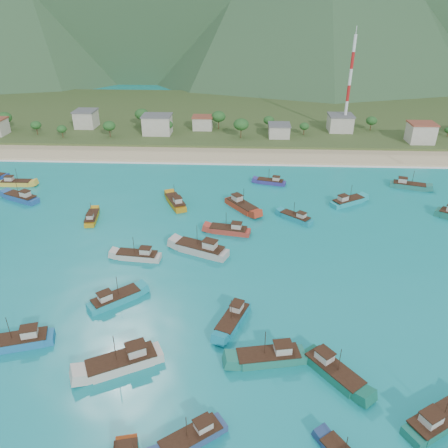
{
  "coord_description": "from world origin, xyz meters",
  "views": [
    {
      "loc": [
        12.08,
        -77.19,
        53.11
      ],
      "look_at": [
        7.51,
        18.0,
        3.0
      ],
      "focal_mm": 35.0,
      "sensor_mm": 36.0,
      "label": 1
    }
  ],
  "objects_px": {
    "boat_12": "(92,218)",
    "boat_30": "(270,357)",
    "boat_17": "(333,371)",
    "boat_21": "(123,362)",
    "boat_6": "(18,342)",
    "boat_25": "(192,438)",
    "boat_29": "(408,186)",
    "boat_15": "(241,206)",
    "boat_19": "(138,256)",
    "boat_2": "(233,319)",
    "boat_8": "(229,230)",
    "boat_11": "(21,198)",
    "radio_tower": "(349,85)",
    "boat_1": "(16,183)",
    "boat_27": "(296,218)",
    "boat_4": "(439,421)",
    "boat_7": "(115,299)",
    "boat_9": "(271,182)",
    "boat_24": "(201,249)",
    "boat_14": "(176,203)",
    "boat_26": "(348,202)"
  },
  "relations": [
    {
      "from": "boat_11",
      "to": "boat_25",
      "type": "bearing_deg",
      "value": -117.52
    },
    {
      "from": "boat_8",
      "to": "boat_21",
      "type": "distance_m",
      "value": 47.96
    },
    {
      "from": "boat_14",
      "to": "boat_30",
      "type": "xyz_separation_m",
      "value": [
        24.03,
        -58.85,
        0.05
      ]
    },
    {
      "from": "boat_12",
      "to": "boat_15",
      "type": "xyz_separation_m",
      "value": [
        39.64,
        8.83,
        0.29
      ]
    },
    {
      "from": "boat_1",
      "to": "boat_6",
      "type": "height_order",
      "value": "boat_6"
    },
    {
      "from": "boat_14",
      "to": "boat_21",
      "type": "height_order",
      "value": "boat_21"
    },
    {
      "from": "radio_tower",
      "to": "boat_1",
      "type": "relative_size",
      "value": 3.74
    },
    {
      "from": "boat_8",
      "to": "boat_14",
      "type": "bearing_deg",
      "value": 55.84
    },
    {
      "from": "boat_6",
      "to": "boat_17",
      "type": "height_order",
      "value": "boat_6"
    },
    {
      "from": "boat_1",
      "to": "boat_6",
      "type": "distance_m",
      "value": 77.14
    },
    {
      "from": "boat_19",
      "to": "boat_29",
      "type": "relative_size",
      "value": 0.94
    },
    {
      "from": "boat_7",
      "to": "boat_29",
      "type": "distance_m",
      "value": 96.8
    },
    {
      "from": "boat_21",
      "to": "boat_27",
      "type": "distance_m",
      "value": 62.7
    },
    {
      "from": "boat_12",
      "to": "boat_21",
      "type": "distance_m",
      "value": 55.13
    },
    {
      "from": "boat_1",
      "to": "boat_14",
      "type": "height_order",
      "value": "boat_14"
    },
    {
      "from": "boat_7",
      "to": "boat_19",
      "type": "distance_m",
      "value": 16.05
    },
    {
      "from": "boat_17",
      "to": "boat_25",
      "type": "distance_m",
      "value": 24.28
    },
    {
      "from": "boat_6",
      "to": "boat_9",
      "type": "relative_size",
      "value": 1.24
    },
    {
      "from": "radio_tower",
      "to": "boat_6",
      "type": "height_order",
      "value": "radio_tower"
    },
    {
      "from": "boat_2",
      "to": "boat_12",
      "type": "distance_m",
      "value": 55.09
    },
    {
      "from": "radio_tower",
      "to": "boat_26",
      "type": "relative_size",
      "value": 3.58
    },
    {
      "from": "boat_27",
      "to": "boat_30",
      "type": "relative_size",
      "value": 0.74
    },
    {
      "from": "boat_9",
      "to": "boat_21",
      "type": "relative_size",
      "value": 0.75
    },
    {
      "from": "boat_17",
      "to": "boat_21",
      "type": "bearing_deg",
      "value": -38.94
    },
    {
      "from": "boat_24",
      "to": "boat_2",
      "type": "bearing_deg",
      "value": -138.19
    },
    {
      "from": "boat_2",
      "to": "boat_30",
      "type": "relative_size",
      "value": 0.9
    },
    {
      "from": "boat_19",
      "to": "boat_26",
      "type": "height_order",
      "value": "boat_26"
    },
    {
      "from": "boat_6",
      "to": "boat_30",
      "type": "height_order",
      "value": "boat_30"
    },
    {
      "from": "boat_17",
      "to": "boat_26",
      "type": "relative_size",
      "value": 1.0
    },
    {
      "from": "boat_14",
      "to": "boat_26",
      "type": "height_order",
      "value": "boat_14"
    },
    {
      "from": "boat_6",
      "to": "boat_25",
      "type": "height_order",
      "value": "boat_6"
    },
    {
      "from": "boat_1",
      "to": "boat_11",
      "type": "relative_size",
      "value": 0.88
    },
    {
      "from": "boat_4",
      "to": "boat_30",
      "type": "bearing_deg",
      "value": -146.48
    },
    {
      "from": "boat_8",
      "to": "boat_11",
      "type": "xyz_separation_m",
      "value": [
        -61.16,
        16.68,
        0.1
      ]
    },
    {
      "from": "boat_25",
      "to": "boat_30",
      "type": "bearing_deg",
      "value": -71.38
    },
    {
      "from": "boat_7",
      "to": "boat_12",
      "type": "distance_m",
      "value": 37.83
    },
    {
      "from": "boat_2",
      "to": "boat_25",
      "type": "xyz_separation_m",
      "value": [
        -4.71,
        -24.26,
        -0.07
      ]
    },
    {
      "from": "boat_24",
      "to": "boat_9",
      "type": "bearing_deg",
      "value": 0.34
    },
    {
      "from": "boat_25",
      "to": "boat_27",
      "type": "height_order",
      "value": "boat_25"
    },
    {
      "from": "boat_9",
      "to": "boat_7",
      "type": "bearing_deg",
      "value": 166.18
    },
    {
      "from": "boat_9",
      "to": "boat_25",
      "type": "xyz_separation_m",
      "value": [
        -14.75,
        -91.04,
        0.05
      ]
    },
    {
      "from": "boat_25",
      "to": "boat_19",
      "type": "bearing_deg",
      "value": -14.15
    },
    {
      "from": "boat_29",
      "to": "boat_15",
      "type": "bearing_deg",
      "value": -54.18
    },
    {
      "from": "boat_17",
      "to": "boat_21",
      "type": "relative_size",
      "value": 0.85
    },
    {
      "from": "boat_12",
      "to": "boat_30",
      "type": "distance_m",
      "value": 66.08
    },
    {
      "from": "boat_25",
      "to": "boat_14",
      "type": "bearing_deg",
      "value": -25.24
    },
    {
      "from": "boat_4",
      "to": "boat_30",
      "type": "height_order",
      "value": "boat_30"
    },
    {
      "from": "boat_19",
      "to": "boat_14",
      "type": "bearing_deg",
      "value": -2.67
    },
    {
      "from": "boat_7",
      "to": "boat_14",
      "type": "xyz_separation_m",
      "value": [
        5.27,
        44.84,
        0.05
      ]
    },
    {
      "from": "boat_4",
      "to": "boat_6",
      "type": "xyz_separation_m",
      "value": [
        -65.51,
        12.42,
        -0.01
      ]
    }
  ]
}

